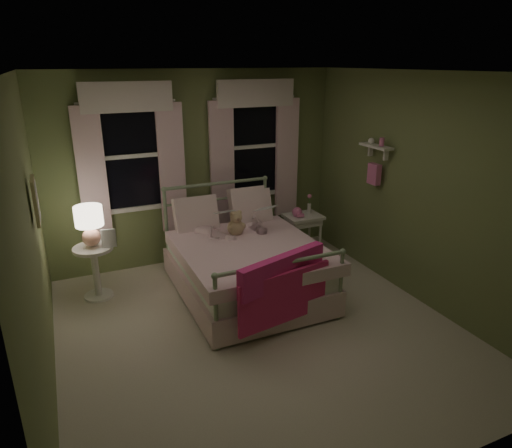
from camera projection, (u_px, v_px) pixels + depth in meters
name	position (u px, v px, depth m)	size (l,w,h in m)	color
room_shell	(259.00, 213.00, 4.41)	(4.20, 4.20, 4.20)	beige
bed	(245.00, 264.00, 5.51)	(1.58, 2.04, 1.18)	white
pink_throw	(284.00, 282.00, 4.56)	(1.09, 0.43, 0.71)	#E82D86
child_left	(210.00, 209.00, 5.57)	(0.30, 0.20, 0.83)	#F7D1DD
child_right	(252.00, 210.00, 5.81)	(0.32, 0.25, 0.65)	#F7D1DD
book_left	(216.00, 217.00, 5.36)	(0.20, 0.27, 0.03)	beige
book_right	(260.00, 214.00, 5.59)	(0.20, 0.27, 0.02)	beige
teddy_bear	(236.00, 225.00, 5.60)	(0.24, 0.21, 0.33)	tan
nightstand_left	(95.00, 265.00, 5.38)	(0.46, 0.46, 0.65)	white
table_lamp	(89.00, 222.00, 5.20)	(0.32, 0.32, 0.48)	#E7A089
book_nightstand	(102.00, 247.00, 5.27)	(0.16, 0.22, 0.02)	beige
nightstand_right	(303.00, 222.00, 6.42)	(0.50, 0.40, 0.64)	white
pink_toy	(297.00, 212.00, 6.32)	(0.14, 0.19, 0.14)	pink
bud_vase	(309.00, 204.00, 6.43)	(0.06, 0.06, 0.28)	white
window_left	(131.00, 151.00, 5.72)	(1.34, 0.13, 1.96)	black
window_right	(255.00, 142.00, 6.37)	(1.34, 0.13, 1.96)	black
wall_shelf	(375.00, 160.00, 5.66)	(0.15, 0.50, 0.60)	white
framed_picture	(36.00, 201.00, 4.11)	(0.03, 0.32, 0.42)	beige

